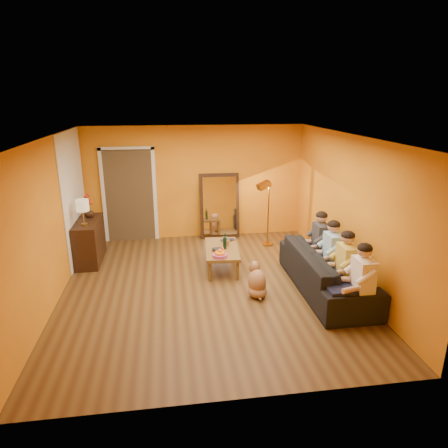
{
  "coord_description": "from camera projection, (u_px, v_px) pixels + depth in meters",
  "views": [
    {
      "loc": [
        -0.63,
        -6.31,
        3.21
      ],
      "look_at": [
        0.35,
        0.5,
        1.0
      ],
      "focal_mm": 32.0,
      "sensor_mm": 36.0,
      "label": 1
    }
  ],
  "objects": [
    {
      "name": "table_lamp",
      "position": [
        83.0,
        213.0,
        7.55
      ],
      "size": [
        0.24,
        0.24,
        0.51
      ],
      "primitive_type": null,
      "color": "beige",
      "rests_on": "sideboard"
    },
    {
      "name": "vase",
      "position": [
        89.0,
        212.0,
        8.12
      ],
      "size": [
        0.2,
        0.2,
        0.2
      ],
      "primitive_type": "imported",
      "color": "#331B11",
      "rests_on": "sideboard"
    },
    {
      "name": "person_mid_left",
      "position": [
        346.0,
        267.0,
        6.35
      ],
      "size": [
        0.7,
        0.44,
        1.22
      ],
      "primitive_type": null,
      "color": "gold",
      "rests_on": "sofa"
    },
    {
      "name": "fruit_bowl",
      "position": [
        220.0,
        253.0,
        7.22
      ],
      "size": [
        0.26,
        0.26,
        0.16
      ],
      "primitive_type": null,
      "color": "#C1448E",
      "rests_on": "coffee_table"
    },
    {
      "name": "flowers",
      "position": [
        88.0,
        199.0,
        8.03
      ],
      "size": [
        0.17,
        0.17,
        0.51
      ],
      "primitive_type": null,
      "color": "#B72F15",
      "rests_on": "vase"
    },
    {
      "name": "sofa",
      "position": [
        326.0,
        271.0,
        6.84
      ],
      "size": [
        2.45,
        0.96,
        0.72
      ],
      "primitive_type": "imported",
      "rotation": [
        0.0,
        0.0,
        1.57
      ],
      "color": "black",
      "rests_on": "floor"
    },
    {
      "name": "laptop",
      "position": [
        228.0,
        241.0,
        8.04
      ],
      "size": [
        0.33,
        0.25,
        0.02
      ],
      "primitive_type": "imported",
      "rotation": [
        0.0,
        0.0,
        0.2
      ],
      "color": "black",
      "rests_on": "coffee_table"
    },
    {
      "name": "tumbler",
      "position": [
        227.0,
        243.0,
        7.8
      ],
      "size": [
        0.12,
        0.12,
        0.1
      ],
      "primitive_type": "imported",
      "rotation": [
        0.0,
        0.0,
        0.11
      ],
      "color": "#B27F3F",
      "rests_on": "coffee_table"
    },
    {
      "name": "book_mid",
      "position": [
        214.0,
        251.0,
        7.47
      ],
      "size": [
        0.2,
        0.27,
        0.02
      ],
      "primitive_type": "imported",
      "rotation": [
        0.0,
        0.0,
        -0.06
      ],
      "color": "#B72F15",
      "rests_on": "book_lower"
    },
    {
      "name": "white_accent",
      "position": [
        74.0,
        197.0,
        7.93
      ],
      "size": [
        0.02,
        1.9,
        2.58
      ],
      "primitive_type": "cube",
      "color": "white",
      "rests_on": "wall_left"
    },
    {
      "name": "floor_lamp",
      "position": [
        268.0,
        214.0,
        8.8
      ],
      "size": [
        0.35,
        0.31,
        1.44
      ],
      "primitive_type": null,
      "rotation": [
        0.0,
        0.0,
        0.26
      ],
      "color": "#AE8033",
      "rests_on": "floor"
    },
    {
      "name": "mirror_glass",
      "position": [
        220.0,
        206.0,
        9.3
      ],
      "size": [
        0.78,
        0.21,
        1.35
      ],
      "primitive_type": "cube",
      "rotation": [
        -0.14,
        0.0,
        0.0
      ],
      "color": "white",
      "rests_on": "mirror_frame"
    },
    {
      "name": "wine_bottle",
      "position": [
        225.0,
        241.0,
        7.6
      ],
      "size": [
        0.07,
        0.07,
        0.31
      ],
      "primitive_type": "cylinder",
      "color": "black",
      "rests_on": "coffee_table"
    },
    {
      "name": "book_upper",
      "position": [
        214.0,
        250.0,
        7.45
      ],
      "size": [
        0.19,
        0.23,
        0.02
      ],
      "primitive_type": "imported",
      "rotation": [
        0.0,
        0.0,
        0.22
      ],
      "color": "black",
      "rests_on": "book_mid"
    },
    {
      "name": "door_header",
      "position": [
        126.0,
        148.0,
        8.72
      ],
      "size": [
        1.22,
        0.06,
        0.08
      ],
      "primitive_type": "cube",
      "color": "white",
      "rests_on": "wall_back"
    },
    {
      "name": "sideboard",
      "position": [
        90.0,
        241.0,
        8.04
      ],
      "size": [
        0.44,
        1.18,
        0.85
      ],
      "primitive_type": "cube",
      "color": "#331B11",
      "rests_on": "floor"
    },
    {
      "name": "door_jamb_right",
      "position": [
        155.0,
        195.0,
        9.12
      ],
      "size": [
        0.08,
        0.06,
        2.2
      ],
      "primitive_type": "cube",
      "color": "white",
      "rests_on": "wall_back"
    },
    {
      "name": "book_lower",
      "position": [
        214.0,
        252.0,
        7.47
      ],
      "size": [
        0.21,
        0.25,
        0.02
      ],
      "primitive_type": "imported",
      "rotation": [
        0.0,
        0.0,
        0.23
      ],
      "color": "#331B11",
      "rests_on": "coffee_table"
    },
    {
      "name": "person_far_left",
      "position": [
        362.0,
        283.0,
        5.84
      ],
      "size": [
        0.7,
        0.44,
        1.22
      ],
      "primitive_type": null,
      "color": "white",
      "rests_on": "sofa"
    },
    {
      "name": "dog",
      "position": [
        257.0,
        279.0,
        6.66
      ],
      "size": [
        0.37,
        0.53,
        0.59
      ],
      "primitive_type": null,
      "rotation": [
        0.0,
        0.0,
        0.1
      ],
      "color": "#A5714A",
      "rests_on": "floor"
    },
    {
      "name": "mirror_frame",
      "position": [
        220.0,
        206.0,
        9.34
      ],
      "size": [
        0.92,
        0.27,
        1.51
      ],
      "primitive_type": "cube",
      "rotation": [
        -0.14,
        0.0,
        0.0
      ],
      "color": "#331B11",
      "rests_on": "floor"
    },
    {
      "name": "person_mid_right",
      "position": [
        332.0,
        254.0,
        6.87
      ],
      "size": [
        0.7,
        0.44,
        1.22
      ],
      "primitive_type": null,
      "color": "#92BFE2",
      "rests_on": "sofa"
    },
    {
      "name": "coffee_table",
      "position": [
        222.0,
        258.0,
        7.75
      ],
      "size": [
        0.71,
        1.27,
        0.42
      ],
      "primitive_type": null,
      "rotation": [
        0.0,
        0.0,
        -0.08
      ],
      "color": "brown",
      "rests_on": "floor"
    },
    {
      "name": "doorway_recess",
      "position": [
        130.0,
        195.0,
        9.16
      ],
      "size": [
        1.06,
        0.3,
        2.1
      ],
      "primitive_type": "cube",
      "color": "#3F2D19",
      "rests_on": "floor"
    },
    {
      "name": "person_far_right",
      "position": [
        321.0,
        243.0,
        7.39
      ],
      "size": [
        0.7,
        0.44,
        1.22
      ],
      "primitive_type": null,
      "color": "#313136",
      "rests_on": "sofa"
    },
    {
      "name": "room_shell",
      "position": [
        205.0,
        211.0,
        6.97
      ],
      "size": [
        5.0,
        5.5,
        2.6
      ],
      "color": "brown",
      "rests_on": "ground"
    },
    {
      "name": "door_jamb_left",
      "position": [
        104.0,
        197.0,
        8.97
      ],
      "size": [
        0.08,
        0.06,
        2.2
      ],
      "primitive_type": "cube",
      "color": "white",
      "rests_on": "wall_back"
    }
  ]
}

